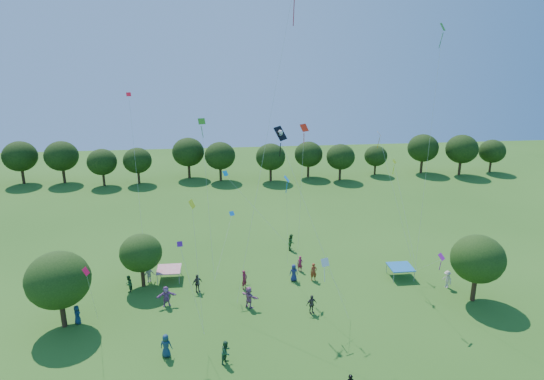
{
  "coord_description": "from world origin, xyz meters",
  "views": [
    {
      "loc": [
        -3.83,
        -20.33,
        21.77
      ],
      "look_at": [
        0.0,
        14.0,
        11.0
      ],
      "focal_mm": 32.0,
      "sensor_mm": 36.0,
      "label": 1
    }
  ],
  "objects_px": {
    "near_tree_north": "(141,253)",
    "tent_red_stripe": "(169,269)",
    "near_tree_west": "(58,280)",
    "pirate_kite": "(282,137)",
    "red_high_kite": "(284,45)",
    "near_tree_east": "(478,259)",
    "tent_blue": "(401,267)"
  },
  "relations": [
    {
      "from": "red_high_kite",
      "to": "near_tree_east",
      "type": "bearing_deg",
      "value": -12.61
    },
    {
      "from": "pirate_kite",
      "to": "red_high_kite",
      "type": "distance_m",
      "value": 7.15
    },
    {
      "from": "near_tree_north",
      "to": "pirate_kite",
      "type": "distance_m",
      "value": 16.83
    },
    {
      "from": "near_tree_west",
      "to": "near_tree_north",
      "type": "height_order",
      "value": "near_tree_west"
    },
    {
      "from": "near_tree_west",
      "to": "tent_blue",
      "type": "xyz_separation_m",
      "value": [
        29.47,
        5.13,
        -3.04
      ]
    },
    {
      "from": "pirate_kite",
      "to": "red_high_kite",
      "type": "relative_size",
      "value": 0.55
    },
    {
      "from": "tent_blue",
      "to": "pirate_kite",
      "type": "distance_m",
      "value": 17.88
    },
    {
      "from": "pirate_kite",
      "to": "red_high_kite",
      "type": "height_order",
      "value": "red_high_kite"
    },
    {
      "from": "tent_blue",
      "to": "red_high_kite",
      "type": "height_order",
      "value": "red_high_kite"
    },
    {
      "from": "near_tree_north",
      "to": "tent_blue",
      "type": "relative_size",
      "value": 2.3
    },
    {
      "from": "near_tree_west",
      "to": "tent_red_stripe",
      "type": "relative_size",
      "value": 2.86
    },
    {
      "from": "tent_red_stripe",
      "to": "pirate_kite",
      "type": "xyz_separation_m",
      "value": [
        10.11,
        -4.24,
        13.25
      ]
    },
    {
      "from": "near_tree_east",
      "to": "tent_blue",
      "type": "distance_m",
      "value": 7.39
    },
    {
      "from": "red_high_kite",
      "to": "near_tree_west",
      "type": "bearing_deg",
      "value": -167.76
    },
    {
      "from": "near_tree_north",
      "to": "tent_blue",
      "type": "bearing_deg",
      "value": -2.14
    },
    {
      "from": "near_tree_west",
      "to": "tent_red_stripe",
      "type": "bearing_deg",
      "value": 43.12
    },
    {
      "from": "near_tree_east",
      "to": "tent_blue",
      "type": "bearing_deg",
      "value": 134.05
    },
    {
      "from": "pirate_kite",
      "to": "tent_red_stripe",
      "type": "bearing_deg",
      "value": 157.26
    },
    {
      "from": "near_tree_west",
      "to": "near_tree_east",
      "type": "height_order",
      "value": "near_tree_west"
    },
    {
      "from": "near_tree_north",
      "to": "tent_red_stripe",
      "type": "xyz_separation_m",
      "value": [
        2.26,
        1.05,
        -2.29
      ]
    },
    {
      "from": "near_tree_west",
      "to": "near_tree_east",
      "type": "bearing_deg",
      "value": 0.4
    },
    {
      "from": "near_tree_east",
      "to": "near_tree_west",
      "type": "bearing_deg",
      "value": -179.6
    },
    {
      "from": "near_tree_west",
      "to": "red_high_kite",
      "type": "relative_size",
      "value": 0.25
    },
    {
      "from": "tent_blue",
      "to": "red_high_kite",
      "type": "distance_m",
      "value": 23.41
    },
    {
      "from": "near_tree_north",
      "to": "tent_red_stripe",
      "type": "distance_m",
      "value": 3.38
    },
    {
      "from": "near_tree_east",
      "to": "red_high_kite",
      "type": "distance_m",
      "value": 24.13
    },
    {
      "from": "tent_blue",
      "to": "pirate_kite",
      "type": "relative_size",
      "value": 0.16
    },
    {
      "from": "near_tree_north",
      "to": "tent_red_stripe",
      "type": "height_order",
      "value": "near_tree_north"
    },
    {
      "from": "red_high_kite",
      "to": "near_tree_north",
      "type": "bearing_deg",
      "value": 170.34
    },
    {
      "from": "pirate_kite",
      "to": "red_high_kite",
      "type": "bearing_deg",
      "value": 77.6
    },
    {
      "from": "near_tree_east",
      "to": "pirate_kite",
      "type": "distance_m",
      "value": 19.67
    },
    {
      "from": "near_tree_east",
      "to": "red_high_kite",
      "type": "bearing_deg",
      "value": 167.39
    }
  ]
}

